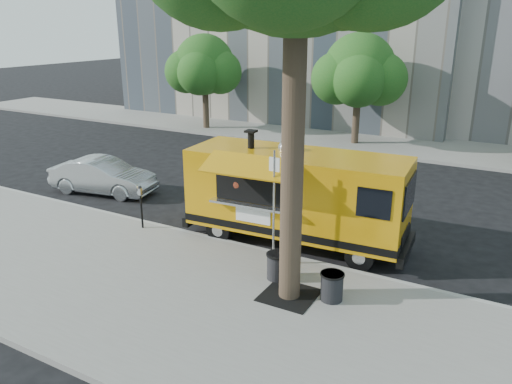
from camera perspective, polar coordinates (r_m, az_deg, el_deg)
ground at (r=14.98m, az=-0.62°, el=-5.01°), size 120.00×120.00×0.00m
sidewalk at (r=12.01m, az=-10.27°, el=-11.34°), size 60.00×6.00×0.15m
curb at (r=14.22m, az=-2.48°, el=-6.05°), size 60.00×0.14×0.16m
far_sidewalk at (r=26.97m, az=13.74°, el=5.44°), size 60.00×5.00×0.15m
tree_well at (r=11.63m, az=3.81°, el=-11.68°), size 1.20×1.20×0.02m
far_tree_a at (r=29.55m, az=-5.92°, el=14.27°), size 3.42×3.42×5.36m
far_tree_b at (r=25.91m, az=11.71°, el=13.50°), size 3.60×3.60×5.50m
sign_post at (r=12.35m, az=2.06°, el=-1.09°), size 0.28×0.06×3.00m
parking_meter at (r=15.26m, az=-13.03°, el=-1.10°), size 0.11×0.11×1.33m
food_truck at (r=14.02m, az=4.45°, el=-0.26°), size 6.53×3.26×3.16m
sedan at (r=19.35m, az=-17.09°, el=1.75°), size 4.14×2.06×1.30m
trash_bin_left at (r=12.16m, az=2.45°, el=-8.36°), size 0.54×0.54×0.65m
trash_bin_right at (r=11.41m, az=8.67°, el=-10.54°), size 0.54×0.54×0.65m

